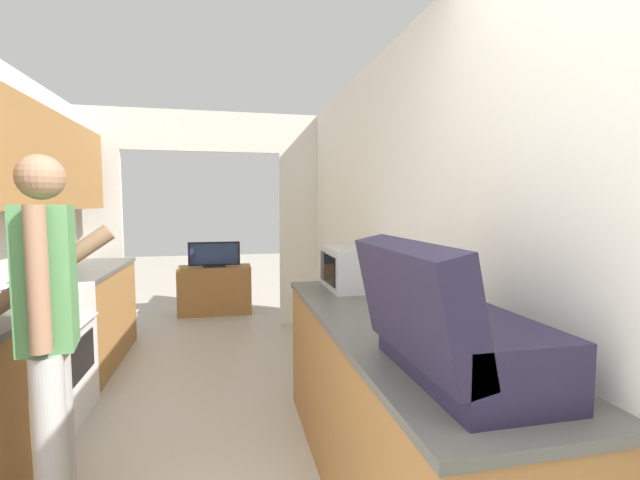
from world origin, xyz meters
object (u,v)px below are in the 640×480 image
object	(u,v)px
tv_cabinet	(215,290)
suitcase	(447,330)
person	(49,334)
range_oven	(27,361)
television	(214,255)
microwave	(356,268)

from	to	relation	value
tv_cabinet	suitcase	bearing A→B (deg)	-79.26
person	tv_cabinet	size ratio (longest dim) A/B	1.76
range_oven	television	size ratio (longest dim) A/B	1.54
microwave	television	world-z (taller)	microwave
microwave	tv_cabinet	size ratio (longest dim) A/B	0.50
suitcase	tv_cabinet	xyz separation A→B (m)	(-0.87, 4.57, -0.73)
suitcase	range_oven	bearing A→B (deg)	137.96
suitcase	microwave	size ratio (longest dim) A/B	1.44
television	microwave	bearing A→B (deg)	-71.42
suitcase	television	distance (m)	4.62
television	person	bearing A→B (deg)	-98.84
person	television	bearing A→B (deg)	-18.89
range_oven	television	xyz separation A→B (m)	(1.10, 2.76, 0.34)
suitcase	microwave	xyz separation A→B (m)	(0.15, 1.50, -0.02)
range_oven	microwave	distance (m)	2.21
suitcase	tv_cabinet	distance (m)	4.71
person	suitcase	bearing A→B (deg)	-127.97
suitcase	person	bearing A→B (deg)	152.08
range_oven	tv_cabinet	distance (m)	3.01
person	television	distance (m)	3.81
person	microwave	xyz separation A→B (m)	(1.60, 0.73, 0.13)
suitcase	microwave	world-z (taller)	suitcase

